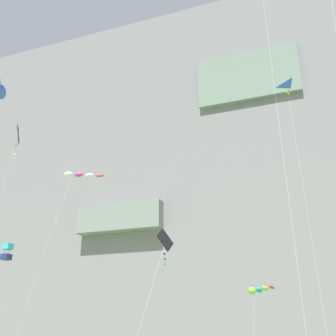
% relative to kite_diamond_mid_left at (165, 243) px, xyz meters
% --- Properties ---
extents(cliff_face, '(180.00, 26.31, 61.75)m').
position_rel_kite_diamond_mid_left_xyz_m(cliff_face, '(4.41, 41.29, 21.95)').
color(cliff_face, gray).
rests_on(cliff_face, ground).
extents(kite_diamond_mid_left, '(1.28, 5.55, 10.13)m').
position_rel_kite_diamond_mid_left_xyz_m(kite_diamond_mid_left, '(0.00, 0.00, 0.00)').
color(kite_diamond_mid_left, black).
rests_on(kite_diamond_mid_left, ground).
extents(kite_windsock_front_field, '(5.46, 7.00, 21.35)m').
position_rel_kite_diamond_mid_left_xyz_m(kite_windsock_front_field, '(-15.74, 10.79, 11.94)').
color(kite_windsock_front_field, white).
rests_on(kite_windsock_front_field, ground).
extents(kite_windsock_upper_mid, '(2.62, 6.78, 7.12)m').
position_rel_kite_diamond_mid_left_xyz_m(kite_windsock_upper_mid, '(5.28, 14.42, -2.51)').
color(kite_windsock_upper_mid, '#8CCC33').
rests_on(kite_windsock_upper_mid, ground).
extents(kite_delta_mid_center, '(2.10, 6.82, 27.70)m').
position_rel_kite_diamond_mid_left_xyz_m(kite_delta_mid_center, '(11.19, 11.05, 18.01)').
color(kite_delta_mid_center, blue).
rests_on(kite_delta_mid_center, ground).
extents(kite_box_near_cliff, '(2.75, 2.15, 10.63)m').
position_rel_kite_diamond_mid_left_xyz_m(kite_box_near_cliff, '(-18.04, 2.76, 0.87)').
color(kite_box_near_cliff, '#38B2D1').
rests_on(kite_box_near_cliff, ground).
extents(kite_diamond_high_center, '(2.55, 2.70, 23.93)m').
position_rel_kite_diamond_mid_left_xyz_m(kite_diamond_high_center, '(-18.06, 1.69, 13.33)').
color(kite_diamond_high_center, black).
rests_on(kite_diamond_high_center, ground).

